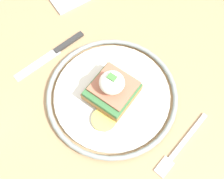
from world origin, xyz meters
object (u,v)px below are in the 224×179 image
(fork, at_px, (180,147))
(knife, at_px, (56,52))
(plate, at_px, (112,95))
(sandwich, at_px, (112,89))

(fork, bearing_deg, knife, -3.87)
(plate, distance_m, knife, 0.17)
(plate, xyz_separation_m, knife, (0.17, -0.01, -0.01))
(plate, bearing_deg, fork, 176.98)
(plate, relative_size, knife, 1.51)
(plate, xyz_separation_m, sandwich, (-0.00, 0.00, 0.03))
(fork, relative_size, knife, 0.87)
(sandwich, height_order, fork, sandwich)
(plate, height_order, knife, plate)
(plate, bearing_deg, sandwich, 128.96)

